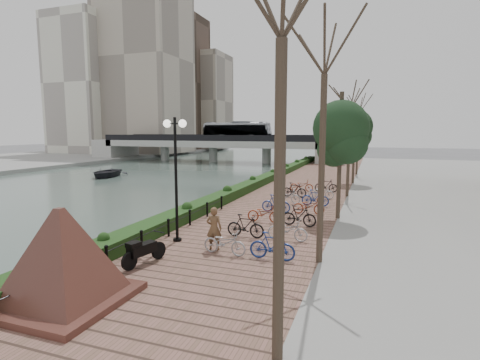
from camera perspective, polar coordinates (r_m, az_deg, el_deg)
The scene contains 14 objects.
ground at distance 15.35m, azimuth -21.23°, elevation -12.22°, with size 220.00×220.00×0.00m, color #59595B.
river_water at distance 43.77m, azimuth -14.71°, elevation 0.67°, with size 30.00×130.00×0.02m, color #46584E.
promenade at distance 29.27m, azimuth 8.34°, elevation -1.99°, with size 8.00×75.00×0.50m, color brown.
hedge at distance 32.40m, azimuth 3.34°, elevation -0.03°, with size 1.10×56.00×0.60m, color #1E3A15.
chain_fence at distance 15.81m, azimuth -12.69°, elevation -8.07°, with size 0.10×14.10×0.70m.
granite_monument at distance 11.08m, azimuth -25.51°, elevation -10.30°, with size 4.92×4.92×2.56m.
lamppost at distance 15.36m, azimuth -9.81°, elevation 4.04°, with size 1.02×0.32×5.08m.
motorcycle at distance 13.40m, azimuth -14.36°, elevation -10.26°, with size 0.51×1.64×1.02m, color black, non-canonical shape.
pedestrian at distance 14.49m, azimuth -3.98°, elevation -7.36°, with size 0.61×0.40×1.67m, color brown.
bicycle_parking at distance 20.93m, azimuth 7.90°, elevation -3.78°, with size 2.40×17.32×1.00m.
street_trees at distance 23.59m, azimuth 15.73°, elevation 3.93°, with size 3.20×37.12×6.80m.
bridge at distance 60.70m, azimuth -3.38°, elevation 5.93°, with size 36.00×10.77×6.50m.
boat at distance 43.33m, azimuth -19.74°, elevation 1.09°, with size 3.51×4.91×1.02m, color #232328.
far_buildings at distance 92.97m, azimuth -14.38°, elevation 14.13°, with size 35.00×38.00×38.00m.
Camera 1 is at (9.65, -10.81, 5.05)m, focal length 28.00 mm.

